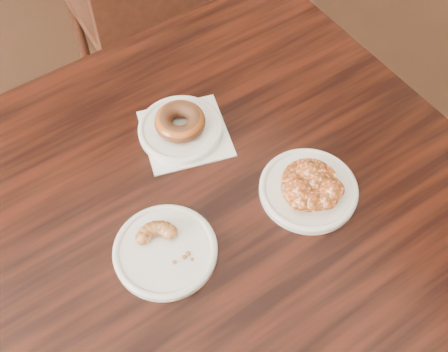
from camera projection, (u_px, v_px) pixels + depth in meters
cafe_table at (225, 286)px, 1.30m from camera, size 0.95×0.95×0.75m
napkin at (185, 134)px, 1.07m from camera, size 0.19×0.19×0.00m
plate_donut at (181, 129)px, 1.07m from camera, size 0.16×0.16×0.01m
plate_cruller at (165, 251)px, 0.93m from camera, size 0.17×0.17×0.01m
plate_fritter at (308, 190)px, 0.99m from camera, size 0.18×0.18×0.01m
glazed_donut at (180, 122)px, 1.05m from camera, size 0.10×0.10×0.03m
apple_fritter at (310, 183)px, 0.98m from camera, size 0.14×0.14×0.03m
cruller_fragment at (164, 246)px, 0.91m from camera, size 0.09×0.09×0.02m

